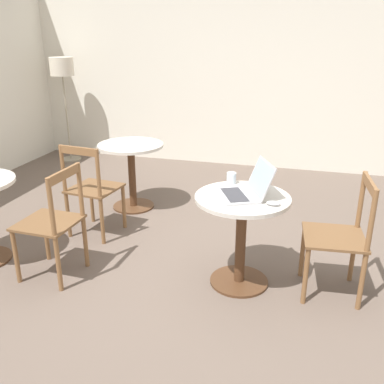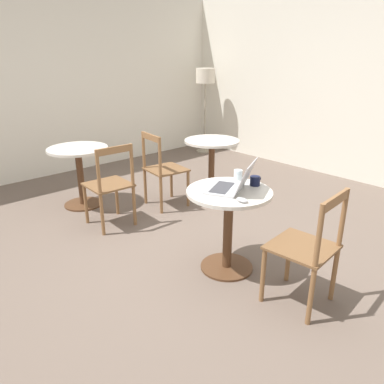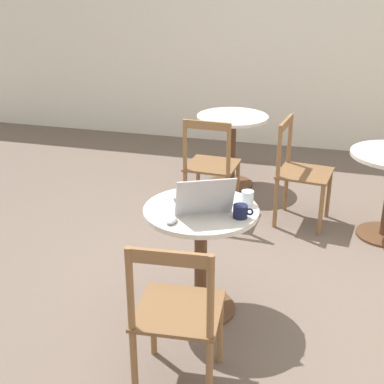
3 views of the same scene
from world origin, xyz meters
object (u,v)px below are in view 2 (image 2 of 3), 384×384
Objects in this scene: chair_mid_left at (163,170)px; floor_lamp at (205,81)px; cafe_table_near at (228,213)px; laptop at (231,185)px; drinking_glass at (238,175)px; cafe_table_mid at (212,155)px; chair_near_front at (308,249)px; cafe_table_far at (79,164)px; mouse at (242,200)px; chair_far_front at (110,186)px; mug at (255,181)px.

floor_lamp reaches higher than chair_mid_left.
chair_mid_left is at bearing 72.18° from cafe_table_near.
drinking_glass is at bearing 30.00° from laptop.
chair_mid_left is (-0.74, 0.09, -0.06)m from cafe_table_mid.
chair_mid_left is at bearing 172.97° from cafe_table_mid.
laptop is 0.30m from drinking_glass.
laptop reaches higher than drinking_glass.
laptop reaches higher than chair_mid_left.
chair_near_front is at bearing -85.07° from cafe_table_near.
cafe_table_far is 0.48× the size of floor_lamp.
mouse is (-0.60, -1.74, 0.28)m from chair_mid_left.
laptop reaches higher than cafe_table_far.
cafe_table_mid is at bearing -131.91° from floor_lamp.
cafe_table_far is at bearing 136.79° from chair_mid_left.
chair_mid_left is at bearing -43.21° from cafe_table_far.
floor_lamp reaches higher than chair_far_front.
drinking_glass is (0.01, 0.19, 0.00)m from mug.
chair_near_front is 2.26m from chair_mid_left.
floor_lamp is at bearing 28.84° from chair_far_front.
floor_lamp is (2.24, 1.58, 0.83)m from chair_mid_left.
floor_lamp is at bearing 16.79° from cafe_table_far.
laptop is (0.28, -1.45, 0.32)m from chair_far_front.
cafe_table_far is 0.76m from chair_far_front.
cafe_table_near is at bearing -78.92° from chair_far_front.
drinking_glass is at bearing 44.45° from mouse.
laptop is 0.25m from mouse.
drinking_glass is (0.51, -2.06, 0.25)m from cafe_table_far.
chair_far_front is (-1.50, 0.02, -0.06)m from cafe_table_mid.
drinking_glass reaches higher than cafe_table_near.
cafe_table_near is at bearing 105.26° from laptop.
cafe_table_near is 1.87m from cafe_table_mid.
cafe_table_mid is at bearing 61.42° from chair_near_front.
chair_near_front is 0.93m from drinking_glass.
mouse is (0.17, -1.67, 0.28)m from chair_far_front.
chair_far_front is 1.70m from mouse.
cafe_table_near is at bearing -107.82° from chair_mid_left.
floor_lamp is (1.50, 1.68, 0.77)m from cafe_table_mid.
cafe_table_mid is 1.50m from chair_far_front.
mouse reaches higher than cafe_table_far.
floor_lamp is at bearing 55.00° from chair_near_front.
cafe_table_mid is 0.48× the size of floor_lamp.
chair_mid_left is at bearing 79.25° from chair_near_front.
mug is at bearing -10.67° from laptop.
cafe_table_mid is 1.55× the size of laptop.
floor_lamp is (2.72, 3.09, 0.77)m from cafe_table_near.
cafe_table_mid is 0.80× the size of chair_near_front.
mouse is at bearing -135.55° from drinking_glass.
cafe_table_far is 0.80× the size of chair_far_front.
chair_near_front is 4.72m from floor_lamp.
cafe_table_mid is at bearing 50.92° from mouse.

